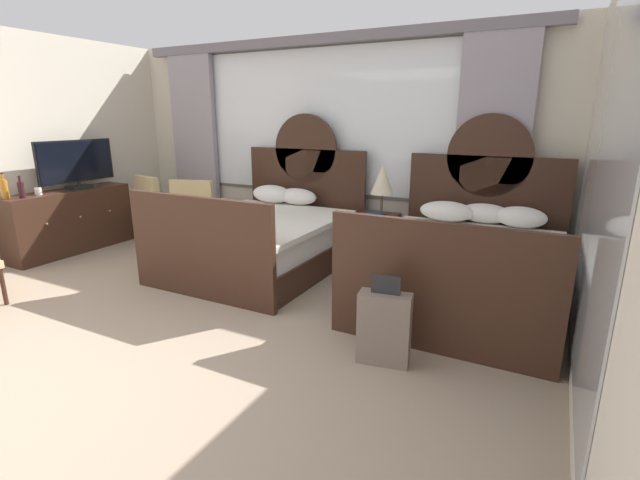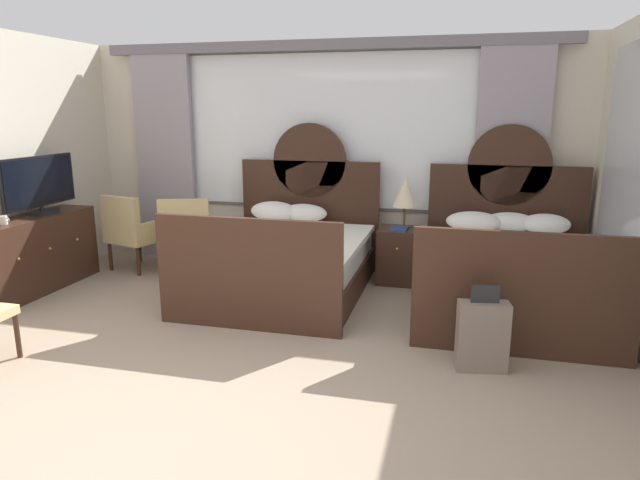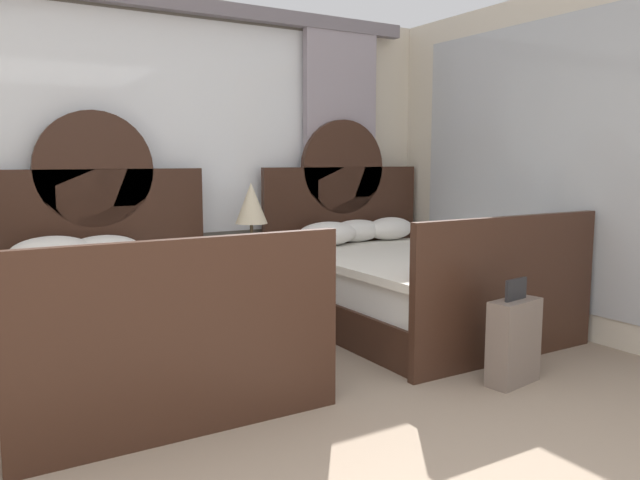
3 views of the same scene
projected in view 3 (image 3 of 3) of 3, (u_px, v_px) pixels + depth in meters
wall_back_window at (112, 153)px, 4.90m from camera, size 5.99×0.22×2.70m
wall_right_mirror at (605, 164)px, 4.53m from camera, size 0.08×4.58×2.70m
bed_near_window at (131, 318)px, 3.98m from camera, size 1.69×2.14×1.75m
bed_near_mirror at (406, 282)px, 5.14m from camera, size 1.69×2.14×1.75m
nightstand_between_beds at (251, 290)px, 5.11m from camera, size 0.46×0.48×0.62m
table_lamp_on_nightstand at (251, 204)px, 5.08m from camera, size 0.27×0.27×0.58m
book_on_nightstand at (255, 253)px, 4.98m from camera, size 0.18×0.26×0.03m
suitcase_on_floor at (514, 341)px, 3.80m from camera, size 0.39×0.22×0.66m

